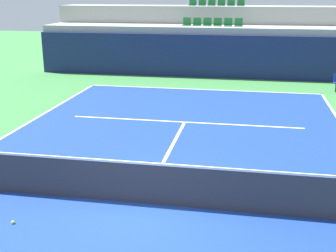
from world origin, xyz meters
The scene contains 12 objects.
ground_plane centered at (0.00, 0.00, 0.00)m, with size 80.00×80.00×0.00m, color #387A3D.
court_surface centered at (0.00, 0.00, 0.01)m, with size 11.00×24.00×0.01m, color navy.
baseline_far centered at (0.00, 11.95, 0.01)m, with size 11.00×0.10×0.00m, color white.
service_line_far centered at (0.00, 6.40, 0.01)m, with size 8.26×0.10×0.00m, color white.
centre_service_line centered at (0.00, 3.20, 0.01)m, with size 0.10×6.40×0.00m, color white.
back_wall centered at (0.00, 15.13, 1.14)m, with size 18.94×0.30×2.27m, color navy.
stands_tier_lower centered at (0.00, 16.48, 1.31)m, with size 18.94×2.40×2.62m, color #9E9E99.
stands_tier_upper centered at (0.00, 18.88, 1.82)m, with size 18.94×2.40×3.63m, color #9E9E99.
seating_row_lower centered at (0.00, 16.57, 2.75)m, with size 3.32×0.44×0.44m.
seating_row_upper centered at (0.00, 18.97, 3.76)m, with size 3.32×0.44×0.44m.
tennis_net centered at (0.00, 0.00, 0.51)m, with size 11.08×0.08×1.07m.
tennis_ball_0 centered at (-2.33, -1.36, 0.04)m, with size 0.07×0.07×0.07m, color #CCE033.
Camera 1 is at (2.20, -8.62, 4.50)m, focal length 47.49 mm.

